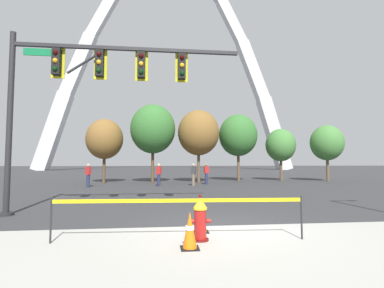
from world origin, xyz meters
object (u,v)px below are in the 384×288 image
(traffic_signal_gantry, at_px, (86,82))
(traffic_cone_mid_sidewalk, at_px, (201,218))
(fire_hydrant, at_px, (200,219))
(pedestrian_walking_left, at_px, (206,174))
(monument_arch, at_px, (168,72))
(pedestrian_standing_center, at_px, (88,175))
(pedestrian_near_trees, at_px, (193,174))
(pedestrian_walking_right, at_px, (159,175))
(traffic_cone_by_hydrant, at_px, (190,231))

(traffic_signal_gantry, bearing_deg, traffic_cone_mid_sidewalk, -39.13)
(fire_hydrant, xyz_separation_m, traffic_cone_mid_sidewalk, (0.12, 0.71, -0.11))
(fire_hydrant, xyz_separation_m, traffic_signal_gantry, (-3.36, 3.54, 3.94))
(pedestrian_walking_left, bearing_deg, fire_hydrant, -99.75)
(traffic_signal_gantry, xyz_separation_m, monument_arch, (4.11, 51.33, 17.03))
(pedestrian_standing_center, xyz_separation_m, pedestrian_near_trees, (7.25, 0.53, 0.00))
(pedestrian_standing_center, relative_size, pedestrian_walking_right, 1.00)
(pedestrian_walking_left, relative_size, pedestrian_walking_right, 1.00)
(traffic_cone_by_hydrant, xyz_separation_m, pedestrian_near_trees, (1.80, 14.88, 0.46))
(pedestrian_standing_center, distance_m, pedestrian_near_trees, 7.27)
(monument_arch, bearing_deg, pedestrian_near_trees, -88.91)
(traffic_signal_gantry, bearing_deg, pedestrian_near_trees, 65.64)
(traffic_signal_gantry, bearing_deg, monument_arch, 85.43)
(traffic_signal_gantry, relative_size, pedestrian_walking_right, 4.92)
(fire_hydrant, distance_m, monument_arch, 58.74)
(monument_arch, distance_m, pedestrian_standing_center, 46.42)
(pedestrian_near_trees, bearing_deg, pedestrian_walking_right, -173.79)
(traffic_cone_mid_sidewalk, xyz_separation_m, pedestrian_near_trees, (1.39, 13.60, 0.46))
(pedestrian_walking_left, distance_m, pedestrian_walking_right, 3.84)
(traffic_cone_mid_sidewalk, bearing_deg, traffic_cone_by_hydrant, -107.47)
(monument_arch, bearing_deg, traffic_signal_gantry, -94.57)
(monument_arch, relative_size, pedestrian_walking_left, 34.52)
(traffic_cone_mid_sidewalk, bearing_deg, traffic_signal_gantry, 140.87)
(fire_hydrant, bearing_deg, traffic_cone_mid_sidewalk, 80.48)
(fire_hydrant, height_order, pedestrian_standing_center, pedestrian_standing_center)
(pedestrian_walking_left, bearing_deg, traffic_signal_gantry, -116.94)
(traffic_signal_gantry, bearing_deg, pedestrian_walking_right, 77.19)
(fire_hydrant, relative_size, traffic_cone_by_hydrant, 1.36)
(monument_arch, bearing_deg, pedestrian_standing_center, -98.96)
(traffic_cone_mid_sidewalk, bearing_deg, pedestrian_walking_left, 80.24)
(traffic_cone_by_hydrant, xyz_separation_m, pedestrian_standing_center, (-5.45, 14.35, 0.46))
(traffic_signal_gantry, height_order, pedestrian_walking_left, traffic_signal_gantry)
(traffic_cone_mid_sidewalk, xyz_separation_m, pedestrian_standing_center, (-5.86, 13.08, 0.46))
(traffic_cone_by_hydrant, bearing_deg, fire_hydrant, 63.55)
(traffic_cone_by_hydrant, distance_m, traffic_signal_gantry, 6.54)
(pedestrian_walking_right, relative_size, pedestrian_near_trees, 1.00)
(traffic_signal_gantry, relative_size, monument_arch, 0.14)
(traffic_signal_gantry, distance_m, pedestrian_walking_right, 11.35)
(fire_hydrant, height_order, traffic_signal_gantry, traffic_signal_gantry)
(traffic_signal_gantry, distance_m, pedestrian_walking_left, 13.72)
(traffic_signal_gantry, height_order, pedestrian_near_trees, traffic_signal_gantry)
(pedestrian_walking_left, xyz_separation_m, pedestrian_near_trees, (-1.12, -1.04, 0.00))
(traffic_cone_by_hydrant, relative_size, pedestrian_walking_left, 0.46)
(traffic_signal_gantry, distance_m, pedestrian_near_trees, 12.35)
(traffic_signal_gantry, bearing_deg, pedestrian_walking_left, 63.06)
(traffic_cone_mid_sidewalk, xyz_separation_m, pedestrian_walking_left, (2.52, 14.64, 0.46))
(pedestrian_near_trees, bearing_deg, traffic_cone_mid_sidewalk, -95.85)
(monument_arch, distance_m, pedestrian_walking_right, 45.77)
(pedestrian_walking_left, bearing_deg, traffic_cone_by_hydrant, -100.39)
(monument_arch, height_order, pedestrian_near_trees, monument_arch)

